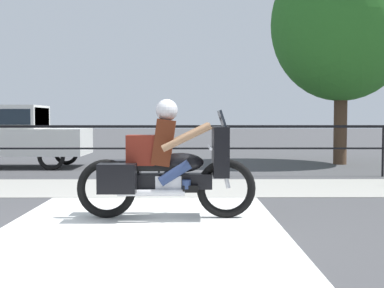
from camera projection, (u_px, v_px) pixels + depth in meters
The scene contains 7 objects.
ground_plane at pixel (133, 228), 5.79m from camera, with size 120.00×120.00×0.00m, color #424244.
sidewalk_band at pixel (153, 187), 9.18m from camera, with size 44.00×2.40×0.01m, color #99968E.
crosswalk_band at pixel (140, 231), 5.59m from camera, with size 3.39×6.00×0.01m, color silver.
fence_railing at pixel (159, 136), 10.88m from camera, with size 36.00×0.05×1.17m.
motorcycle at pixel (166, 166), 6.34m from camera, with size 2.37×0.76×1.57m.
parked_car at pixel (10, 132), 12.96m from camera, with size 3.98×1.63×1.68m.
tree_behind_sign at pixel (342, 24), 13.75m from camera, with size 4.04×4.04×6.27m.
Camera 1 is at (0.68, -5.73, 1.31)m, focal length 45.00 mm.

